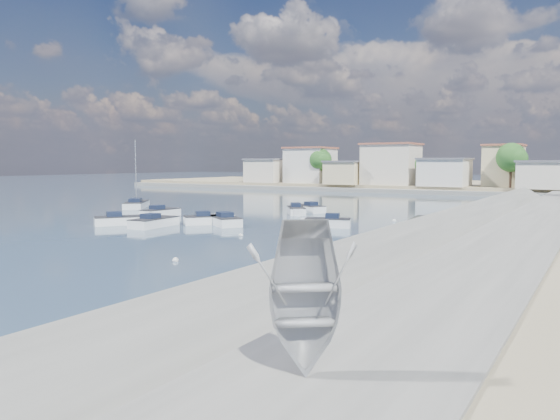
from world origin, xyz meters
name	(u,v)px	position (x,y,z in m)	size (l,w,h in m)	color
ground	(404,207)	(0.00, 40.00, 0.00)	(400.00, 400.00, 0.00)	#2C4259
seawall_walkway	(534,233)	(18.50, 13.00, 0.90)	(5.00, 90.00, 1.80)	slate
breakwater	(378,233)	(6.90, 12.69, 0.17)	(2.00, 31.02, 0.35)	black
far_shore_land	(483,187)	(0.00, 92.00, 0.70)	(160.00, 40.00, 1.40)	gray
far_shore_quay	(459,193)	(0.00, 71.00, 0.40)	(160.00, 2.50, 0.80)	slate
far_town	(530,168)	(10.71, 76.92, 4.93)	(113.01, 12.80, 8.35)	beige
shore_trees	(508,160)	(8.34, 68.11, 6.22)	(74.56, 38.32, 7.92)	#38281E
motorboat_a	(156,222)	(-12.64, 7.42, 0.38)	(2.44, 5.73, 1.48)	white
motorboat_b	(122,221)	(-16.39, 6.77, 0.38)	(4.12, 4.67, 1.48)	white
motorboat_c	(222,221)	(-8.34, 11.79, 0.38)	(5.52, 4.72, 1.48)	white
motorboat_d	(325,223)	(0.93, 15.04, 0.38)	(4.62, 2.97, 1.48)	white
motorboat_e	(162,213)	(-18.85, 14.80, 0.38)	(2.07, 5.13, 1.48)	white
motorboat_f	(308,209)	(-7.71, 27.70, 0.38)	(4.98, 3.75, 1.48)	white
motorboat_g	(296,211)	(-7.35, 24.32, 0.38)	(4.09, 4.73, 1.48)	white
motorboat_h	(210,220)	(-9.58, 11.43, 0.38)	(4.16, 4.43, 1.48)	white
sailboat	(137,205)	(-29.77, 21.72, 0.40)	(5.87, 6.93, 9.00)	white
mooring_buoys	(361,235)	(5.83, 11.56, 0.05)	(15.56, 31.24, 0.38)	silver
overturned_dinghy	(304,361)	(18.00, -20.40, 2.09)	(3.09, 1.45, 0.58)	#A5A8AD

